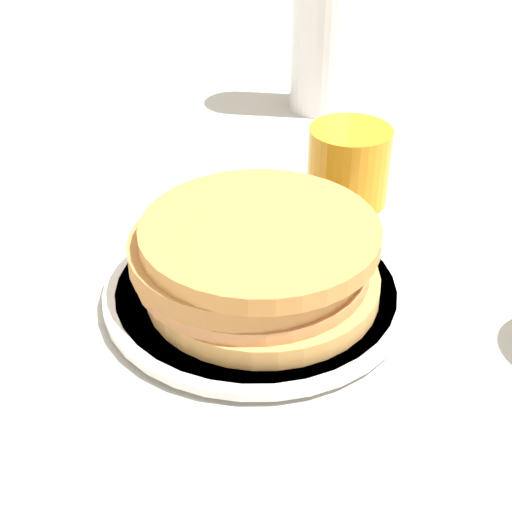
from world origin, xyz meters
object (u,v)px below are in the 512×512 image
Objects in this scene: plate at (256,290)px; water_bottle_mid at (325,11)px; pancake_stack at (255,258)px; juice_glass at (348,165)px.

plate is 0.96× the size of water_bottle_mid.
pancake_stack is 0.19m from juice_glass.
juice_glass is 0.25m from water_bottle_mid.
water_bottle_mid is (0.05, 0.40, 0.11)m from plate.
plate is 0.19m from juice_glass.
water_bottle_mid reaches higher than pancake_stack.
water_bottle_mid is at bearing 96.89° from juice_glass.
pancake_stack is 0.77× the size of water_bottle_mid.
plate is at bearing 89.83° from pancake_stack.
water_bottle_mid is (0.05, 0.41, 0.08)m from pancake_stack.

